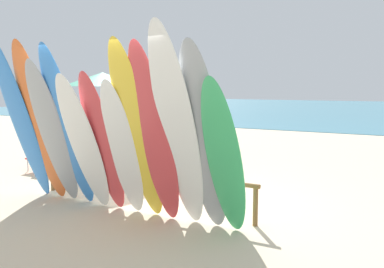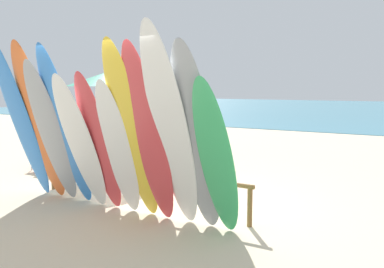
{
  "view_description": "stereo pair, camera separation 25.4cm",
  "coord_description": "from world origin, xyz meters",
  "px_view_note": "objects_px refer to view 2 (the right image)",
  "views": [
    {
      "loc": [
        3.79,
        -5.1,
        1.91
      ],
      "look_at": [
        0.0,
        1.77,
        0.98
      ],
      "focal_mm": 37.38,
      "sensor_mm": 36.0,
      "label": 1
    },
    {
      "loc": [
        4.01,
        -4.97,
        1.91
      ],
      "look_at": [
        0.0,
        1.77,
        0.98
      ],
      "focal_mm": 37.38,
      "sensor_mm": 36.0,
      "label": 2
    }
  ],
  "objects_px": {
    "surfboard_orange_1": "(39,124)",
    "beachgoer_by_water": "(195,117)",
    "surfboard_red_5": "(99,144)",
    "beachgoer_strolling": "(209,130)",
    "surfboard_rack": "(136,176)",
    "beach_umbrella": "(105,79)",
    "beach_chair_blue": "(50,150)",
    "surfboard_white_4": "(81,144)",
    "surfboard_grey_2": "(51,134)",
    "surfboard_yellow_7": "(132,133)",
    "beach_chair_red": "(75,144)",
    "surfboard_blue_3": "(65,128)",
    "surfboard_green_11": "(216,159)",
    "surfboard_blue_0": "(21,121)",
    "surfboard_grey_10": "(197,140)",
    "surfboard_white_9": "(171,130)",
    "surfboard_red_8": "(149,136)",
    "surfboard_white_6": "(118,150)"
  },
  "relations": [
    {
      "from": "surfboard_red_8",
      "to": "surfboard_grey_2",
      "type": "bearing_deg",
      "value": -177.62
    },
    {
      "from": "surfboard_red_5",
      "to": "surfboard_yellow_7",
      "type": "height_order",
      "value": "surfboard_yellow_7"
    },
    {
      "from": "surfboard_orange_1",
      "to": "surfboard_grey_10",
      "type": "distance_m",
      "value": 2.96
    },
    {
      "from": "surfboard_blue_3",
      "to": "beachgoer_by_water",
      "type": "relative_size",
      "value": 1.69
    },
    {
      "from": "surfboard_yellow_7",
      "to": "beachgoer_strolling",
      "type": "bearing_deg",
      "value": 106.38
    },
    {
      "from": "surfboard_orange_1",
      "to": "beach_chair_red",
      "type": "bearing_deg",
      "value": 124.82
    },
    {
      "from": "surfboard_white_9",
      "to": "beach_umbrella",
      "type": "distance_m",
      "value": 4.9
    },
    {
      "from": "surfboard_blue_0",
      "to": "surfboard_grey_10",
      "type": "xyz_separation_m",
      "value": [
        3.33,
        0.07,
        -0.11
      ]
    },
    {
      "from": "surfboard_red_5",
      "to": "surfboard_white_6",
      "type": "distance_m",
      "value": 0.36
    },
    {
      "from": "surfboard_white_4",
      "to": "beach_chair_red",
      "type": "height_order",
      "value": "surfboard_white_4"
    },
    {
      "from": "surfboard_orange_1",
      "to": "beachgoer_by_water",
      "type": "bearing_deg",
      "value": 95.0
    },
    {
      "from": "surfboard_white_6",
      "to": "surfboard_white_9",
      "type": "distance_m",
      "value": 1.05
    },
    {
      "from": "surfboard_rack",
      "to": "beach_chair_blue",
      "type": "xyz_separation_m",
      "value": [
        -3.57,
        1.26,
        -0.06
      ]
    },
    {
      "from": "surfboard_yellow_7",
      "to": "beachgoer_strolling",
      "type": "distance_m",
      "value": 4.28
    },
    {
      "from": "surfboard_grey_2",
      "to": "surfboard_green_11",
      "type": "height_order",
      "value": "surfboard_grey_2"
    },
    {
      "from": "surfboard_white_9",
      "to": "surfboard_green_11",
      "type": "xyz_separation_m",
      "value": [
        0.62,
        0.08,
        -0.33
      ]
    },
    {
      "from": "surfboard_yellow_7",
      "to": "surfboard_orange_1",
      "type": "bearing_deg",
      "value": -178.09
    },
    {
      "from": "surfboard_red_5",
      "to": "surfboard_green_11",
      "type": "xyz_separation_m",
      "value": [
        1.96,
        -0.02,
        -0.05
      ]
    },
    {
      "from": "surfboard_grey_2",
      "to": "surfboard_red_5",
      "type": "bearing_deg",
      "value": -2.96
    },
    {
      "from": "surfboard_white_9",
      "to": "beachgoer_strolling",
      "type": "bearing_deg",
      "value": 112.59
    },
    {
      "from": "surfboard_rack",
      "to": "surfboard_yellow_7",
      "type": "xyz_separation_m",
      "value": [
        0.49,
        -0.69,
        0.79
      ]
    },
    {
      "from": "surfboard_red_5",
      "to": "beachgoer_strolling",
      "type": "xyz_separation_m",
      "value": [
        -0.37,
        4.1,
        -0.19
      ]
    },
    {
      "from": "beach_chair_red",
      "to": "surfboard_white_9",
      "type": "bearing_deg",
      "value": -14.07
    },
    {
      "from": "surfboard_red_5",
      "to": "beach_umbrella",
      "type": "xyz_separation_m",
      "value": [
        -2.5,
        2.87,
        1.01
      ]
    },
    {
      "from": "surfboard_red_5",
      "to": "beachgoer_strolling",
      "type": "bearing_deg",
      "value": 92.86
    },
    {
      "from": "beach_umbrella",
      "to": "beachgoer_strolling",
      "type": "bearing_deg",
      "value": 29.96
    },
    {
      "from": "surfboard_yellow_7",
      "to": "beach_chair_red",
      "type": "xyz_separation_m",
      "value": [
        -4.39,
        3.03,
        -0.85
      ]
    },
    {
      "from": "surfboard_rack",
      "to": "beach_chair_blue",
      "type": "bearing_deg",
      "value": 160.56
    },
    {
      "from": "surfboard_white_4",
      "to": "beach_umbrella",
      "type": "xyz_separation_m",
      "value": [
        -2.2,
        2.95,
        1.03
      ]
    },
    {
      "from": "surfboard_rack",
      "to": "surfboard_blue_0",
      "type": "bearing_deg",
      "value": -158.13
    },
    {
      "from": "surfboard_grey_10",
      "to": "surfboard_white_6",
      "type": "bearing_deg",
      "value": 179.83
    },
    {
      "from": "surfboard_red_5",
      "to": "surfboard_green_11",
      "type": "relative_size",
      "value": 1.04
    },
    {
      "from": "surfboard_grey_2",
      "to": "surfboard_yellow_7",
      "type": "height_order",
      "value": "surfboard_yellow_7"
    },
    {
      "from": "surfboard_orange_1",
      "to": "surfboard_white_4",
      "type": "distance_m",
      "value": 1.02
    },
    {
      "from": "beach_chair_red",
      "to": "surfboard_rack",
      "type": "bearing_deg",
      "value": -13.76
    },
    {
      "from": "surfboard_red_8",
      "to": "beachgoer_strolling",
      "type": "xyz_separation_m",
      "value": [
        -1.33,
        4.15,
        -0.37
      ]
    },
    {
      "from": "surfboard_blue_0",
      "to": "surfboard_white_6",
      "type": "relative_size",
      "value": 1.33
    },
    {
      "from": "surfboard_white_6",
      "to": "surfboard_grey_2",
      "type": "bearing_deg",
      "value": 179.22
    },
    {
      "from": "surfboard_orange_1",
      "to": "surfboard_blue_3",
      "type": "xyz_separation_m",
      "value": [
        0.62,
        -0.01,
        -0.04
      ]
    },
    {
      "from": "surfboard_blue_0",
      "to": "surfboard_orange_1",
      "type": "height_order",
      "value": "surfboard_blue_0"
    },
    {
      "from": "beach_chair_blue",
      "to": "beach_umbrella",
      "type": "xyz_separation_m",
      "value": [
        0.91,
        0.96,
        1.65
      ]
    },
    {
      "from": "surfboard_rack",
      "to": "beach_umbrella",
      "type": "relative_size",
      "value": 1.81
    },
    {
      "from": "surfboard_blue_3",
      "to": "beach_chair_blue",
      "type": "distance_m",
      "value": 3.46
    },
    {
      "from": "surfboard_grey_10",
      "to": "beachgoer_by_water",
      "type": "xyz_separation_m",
      "value": [
        -4.11,
        6.96,
        -0.33
      ]
    },
    {
      "from": "surfboard_grey_10",
      "to": "beach_chair_blue",
      "type": "xyz_separation_m",
      "value": [
        -5.08,
        1.92,
        -0.81
      ]
    },
    {
      "from": "surfboard_blue_0",
      "to": "surfboard_orange_1",
      "type": "relative_size",
      "value": 1.04
    },
    {
      "from": "surfboard_red_8",
      "to": "beach_umbrella",
      "type": "height_order",
      "value": "surfboard_red_8"
    },
    {
      "from": "surfboard_blue_0",
      "to": "surfboard_grey_10",
      "type": "height_order",
      "value": "surfboard_blue_0"
    },
    {
      "from": "surfboard_rack",
      "to": "surfboard_red_5",
      "type": "distance_m",
      "value": 0.89
    },
    {
      "from": "surfboard_rack",
      "to": "surfboard_red_5",
      "type": "relative_size",
      "value": 1.8
    }
  ]
}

